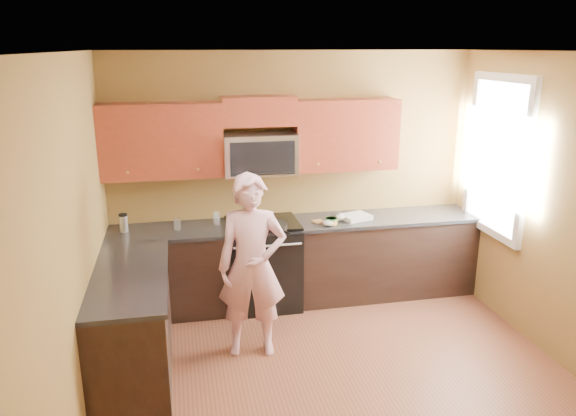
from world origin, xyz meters
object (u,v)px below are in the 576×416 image
object	(u,v)px
woman	(252,266)
travel_mug	(124,231)
butter_tub	(332,224)
stove	(263,264)
frying_pan	(273,229)
microwave	(260,173)

from	to	relation	value
woman	travel_mug	bearing A→B (deg)	147.66
butter_tub	stove	bearing A→B (deg)	169.27
frying_pan	travel_mug	xyz separation A→B (m)	(-1.49, 0.32, -0.03)
stove	frying_pan	world-z (taller)	frying_pan
woman	frying_pan	distance (m)	0.76
butter_tub	travel_mug	distance (m)	2.15
microwave	butter_tub	size ratio (longest dim) A/B	6.10
woman	frying_pan	world-z (taller)	woman
stove	frying_pan	xyz separation A→B (m)	(0.07, -0.26, 0.47)
stove	butter_tub	size ratio (longest dim) A/B	7.62
microwave	woman	bearing A→B (deg)	-103.00
stove	microwave	distance (m)	0.98
stove	microwave	size ratio (longest dim) A/B	1.25
stove	microwave	bearing A→B (deg)	90.00
microwave	travel_mug	xyz separation A→B (m)	(-1.42, -0.06, -0.53)
frying_pan	travel_mug	size ratio (longest dim) A/B	2.70
stove	microwave	world-z (taller)	microwave
microwave	woman	size ratio (longest dim) A/B	0.45
microwave	butter_tub	bearing A→B (deg)	-19.93
stove	microwave	xyz separation A→B (m)	(0.00, 0.12, 0.97)
microwave	travel_mug	distance (m)	1.52
woman	travel_mug	distance (m)	1.55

